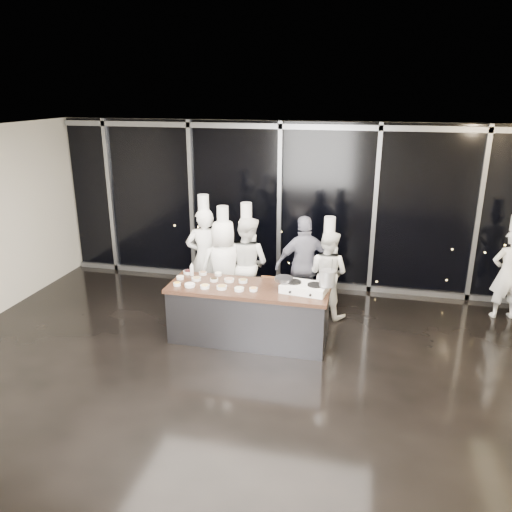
{
  "coord_description": "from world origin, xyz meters",
  "views": [
    {
      "loc": [
        1.72,
        -5.92,
        3.75
      ],
      "look_at": [
        0.05,
        1.2,
        1.3
      ],
      "focal_mm": 35.0,
      "sensor_mm": 36.0,
      "label": 1
    }
  ],
  "objects_px": {
    "frying_pan": "(283,279)",
    "guest": "(305,265)",
    "demo_counter": "(249,313)",
    "chef_left": "(224,267)",
    "chef_right": "(327,273)",
    "chef_far_left": "(205,257)",
    "chef_center": "(247,263)",
    "stove": "(304,288)",
    "chef_side": "(508,273)",
    "stock_pot": "(327,278)"
  },
  "relations": [
    {
      "from": "chef_far_left",
      "to": "chef_center",
      "type": "distance_m",
      "value": 0.75
    },
    {
      "from": "stock_pot",
      "to": "chef_center",
      "type": "xyz_separation_m",
      "value": [
        -1.5,
        1.14,
        -0.29
      ]
    },
    {
      "from": "demo_counter",
      "to": "chef_left",
      "type": "distance_m",
      "value": 1.14
    },
    {
      "from": "frying_pan",
      "to": "chef_left",
      "type": "xyz_separation_m",
      "value": [
        -1.17,
        0.82,
        -0.2
      ]
    },
    {
      "from": "frying_pan",
      "to": "stock_pot",
      "type": "bearing_deg",
      "value": 3.19
    },
    {
      "from": "demo_counter",
      "to": "chef_center",
      "type": "distance_m",
      "value": 1.23
    },
    {
      "from": "stock_pot",
      "to": "chef_side",
      "type": "bearing_deg",
      "value": 32.65
    },
    {
      "from": "chef_center",
      "to": "chef_right",
      "type": "distance_m",
      "value": 1.4
    },
    {
      "from": "frying_pan",
      "to": "stock_pot",
      "type": "xyz_separation_m",
      "value": [
        0.66,
        -0.06,
        0.09
      ]
    },
    {
      "from": "chef_center",
      "to": "frying_pan",
      "type": "bearing_deg",
      "value": 145.68
    },
    {
      "from": "stove",
      "to": "stock_pot",
      "type": "distance_m",
      "value": 0.39
    },
    {
      "from": "demo_counter",
      "to": "chef_left",
      "type": "relative_size",
      "value": 1.28
    },
    {
      "from": "chef_center",
      "to": "guest",
      "type": "distance_m",
      "value": 1.0
    },
    {
      "from": "chef_side",
      "to": "frying_pan",
      "type": "bearing_deg",
      "value": 14.96
    },
    {
      "from": "demo_counter",
      "to": "chef_far_left",
      "type": "xyz_separation_m",
      "value": [
        -1.06,
        1.09,
        0.48
      ]
    },
    {
      "from": "frying_pan",
      "to": "chef_left",
      "type": "distance_m",
      "value": 1.44
    },
    {
      "from": "stove",
      "to": "chef_far_left",
      "type": "relative_size",
      "value": 0.35
    },
    {
      "from": "frying_pan",
      "to": "guest",
      "type": "distance_m",
      "value": 1.24
    },
    {
      "from": "frying_pan",
      "to": "guest",
      "type": "height_order",
      "value": "guest"
    },
    {
      "from": "chef_far_left",
      "to": "chef_center",
      "type": "xyz_separation_m",
      "value": [
        0.75,
        0.03,
        -0.06
      ]
    },
    {
      "from": "chef_far_left",
      "to": "chef_center",
      "type": "bearing_deg",
      "value": 167.37
    },
    {
      "from": "frying_pan",
      "to": "chef_left",
      "type": "relative_size",
      "value": 0.26
    },
    {
      "from": "frying_pan",
      "to": "stock_pot",
      "type": "relative_size",
      "value": 2.14
    },
    {
      "from": "stove",
      "to": "stock_pot",
      "type": "height_order",
      "value": "stock_pot"
    },
    {
      "from": "frying_pan",
      "to": "chef_center",
      "type": "bearing_deg",
      "value": 135.98
    },
    {
      "from": "stock_pot",
      "to": "guest",
      "type": "xyz_separation_m",
      "value": [
        -0.5,
        1.28,
        -0.29
      ]
    },
    {
      "from": "chef_left",
      "to": "chef_right",
      "type": "relative_size",
      "value": 1.1
    },
    {
      "from": "stove",
      "to": "chef_center",
      "type": "relative_size",
      "value": 0.37
    },
    {
      "from": "demo_counter",
      "to": "stock_pot",
      "type": "distance_m",
      "value": 1.38
    },
    {
      "from": "stock_pot",
      "to": "chef_far_left",
      "type": "bearing_deg",
      "value": 153.6
    },
    {
      "from": "chef_left",
      "to": "chef_right",
      "type": "height_order",
      "value": "chef_left"
    },
    {
      "from": "stove",
      "to": "frying_pan",
      "type": "bearing_deg",
      "value": -176.76
    },
    {
      "from": "stock_pot",
      "to": "chef_far_left",
      "type": "xyz_separation_m",
      "value": [
        -2.25,
        1.11,
        -0.23
      ]
    },
    {
      "from": "demo_counter",
      "to": "chef_side",
      "type": "height_order",
      "value": "chef_side"
    },
    {
      "from": "chef_left",
      "to": "guest",
      "type": "height_order",
      "value": "chef_left"
    },
    {
      "from": "stove",
      "to": "demo_counter",
      "type": "bearing_deg",
      "value": -171.36
    },
    {
      "from": "stove",
      "to": "chef_side",
      "type": "height_order",
      "value": "chef_side"
    },
    {
      "from": "chef_far_left",
      "to": "stove",
      "type": "bearing_deg",
      "value": 135.56
    },
    {
      "from": "chef_far_left",
      "to": "chef_left",
      "type": "height_order",
      "value": "chef_far_left"
    },
    {
      "from": "chef_right",
      "to": "chef_side",
      "type": "distance_m",
      "value": 3.04
    },
    {
      "from": "frying_pan",
      "to": "guest",
      "type": "bearing_deg",
      "value": 90.93
    },
    {
      "from": "stock_pot",
      "to": "chef_center",
      "type": "relative_size",
      "value": 0.12
    },
    {
      "from": "demo_counter",
      "to": "guest",
      "type": "bearing_deg",
      "value": 61.31
    },
    {
      "from": "chef_left",
      "to": "guest",
      "type": "xyz_separation_m",
      "value": [
        1.33,
        0.4,
        0.01
      ]
    },
    {
      "from": "demo_counter",
      "to": "frying_pan",
      "type": "height_order",
      "value": "frying_pan"
    },
    {
      "from": "demo_counter",
      "to": "chef_side",
      "type": "relative_size",
      "value": 1.36
    },
    {
      "from": "chef_far_left",
      "to": "chef_right",
      "type": "distance_m",
      "value": 2.15
    },
    {
      "from": "chef_center",
      "to": "guest",
      "type": "height_order",
      "value": "chef_center"
    },
    {
      "from": "stove",
      "to": "guest",
      "type": "xyz_separation_m",
      "value": [
        -0.17,
        1.25,
        -0.1
      ]
    },
    {
      "from": "demo_counter",
      "to": "frying_pan",
      "type": "xyz_separation_m",
      "value": [
        0.53,
        0.03,
        0.61
      ]
    }
  ]
}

